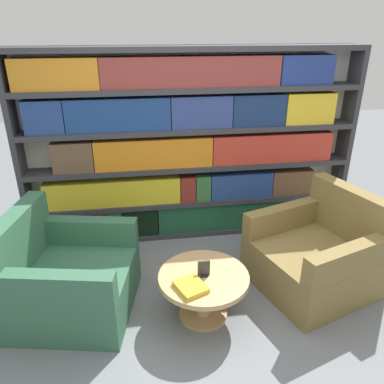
% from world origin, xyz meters
% --- Properties ---
extents(ground_plane, '(14.00, 14.00, 0.00)m').
position_xyz_m(ground_plane, '(0.00, 0.00, 0.00)').
color(ground_plane, slate).
extents(bookshelf, '(3.34, 0.30, 1.92)m').
position_xyz_m(bookshelf, '(-0.03, 1.47, 0.96)').
color(bookshelf, silver).
rests_on(bookshelf, ground_plane).
extents(armchair_left, '(1.05, 1.03, 0.83)m').
position_xyz_m(armchair_left, '(-1.14, 0.38, 0.28)').
color(armchair_left, '#336047').
rests_on(armchair_left, ground_plane).
extents(armchair_right, '(1.12, 1.11, 0.83)m').
position_xyz_m(armchair_right, '(0.94, 0.39, 0.28)').
color(armchair_right, olive).
rests_on(armchair_right, ground_plane).
extents(coffee_table, '(0.69, 0.69, 0.38)m').
position_xyz_m(coffee_table, '(-0.10, 0.14, 0.27)').
color(coffee_table, tan).
rests_on(coffee_table, ground_plane).
extents(table_sign, '(0.09, 0.06, 0.13)m').
position_xyz_m(table_sign, '(-0.10, 0.14, 0.44)').
color(table_sign, black).
rests_on(table_sign, coffee_table).
extents(stray_book, '(0.26, 0.27, 0.04)m').
position_xyz_m(stray_book, '(-0.22, -0.00, 0.40)').
color(stray_book, gold).
rests_on(stray_book, coffee_table).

